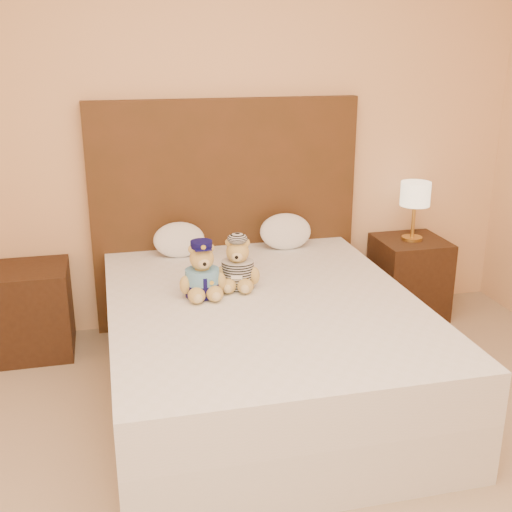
{
  "coord_description": "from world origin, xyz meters",
  "views": [
    {
      "loc": [
        -0.76,
        -1.82,
        1.84
      ],
      "look_at": [
        0.02,
        1.45,
        0.71
      ],
      "focal_mm": 45.0,
      "sensor_mm": 36.0,
      "label": 1
    }
  ],
  "objects_px": {
    "nightstand_left": "(33,311)",
    "nightstand_right": "(409,277)",
    "lamp": "(415,197)",
    "bed": "(263,347)",
    "pillow_right": "(286,230)",
    "teddy_police": "(202,269)",
    "teddy_prisoner": "(238,263)",
    "pillow_left": "(179,238)"
  },
  "relations": [
    {
      "from": "lamp",
      "to": "pillow_right",
      "type": "distance_m",
      "value": 0.91
    },
    {
      "from": "lamp",
      "to": "teddy_prisoner",
      "type": "distance_m",
      "value": 1.48
    },
    {
      "from": "nightstand_right",
      "to": "teddy_prisoner",
      "type": "bearing_deg",
      "value": -155.97
    },
    {
      "from": "nightstand_right",
      "to": "pillow_right",
      "type": "height_order",
      "value": "pillow_right"
    },
    {
      "from": "pillow_left",
      "to": "pillow_right",
      "type": "xyz_separation_m",
      "value": [
        0.7,
        0.0,
        0.01
      ]
    },
    {
      "from": "teddy_prisoner",
      "to": "pillow_left",
      "type": "distance_m",
      "value": 0.67
    },
    {
      "from": "nightstand_left",
      "to": "pillow_left",
      "type": "xyz_separation_m",
      "value": [
        0.91,
        0.03,
        0.39
      ]
    },
    {
      "from": "bed",
      "to": "nightstand_right",
      "type": "distance_m",
      "value": 1.48
    },
    {
      "from": "teddy_police",
      "to": "pillow_right",
      "type": "height_order",
      "value": "teddy_police"
    },
    {
      "from": "bed",
      "to": "pillow_right",
      "type": "height_order",
      "value": "pillow_right"
    },
    {
      "from": "lamp",
      "to": "pillow_right",
      "type": "relative_size",
      "value": 1.16
    },
    {
      "from": "pillow_left",
      "to": "pillow_right",
      "type": "relative_size",
      "value": 0.94
    },
    {
      "from": "nightstand_right",
      "to": "teddy_prisoner",
      "type": "xyz_separation_m",
      "value": [
        -1.34,
        -0.6,
        0.42
      ]
    },
    {
      "from": "bed",
      "to": "teddy_police",
      "type": "xyz_separation_m",
      "value": [
        -0.3,
        0.12,
        0.43
      ]
    },
    {
      "from": "nightstand_left",
      "to": "teddy_prisoner",
      "type": "distance_m",
      "value": 1.37
    },
    {
      "from": "bed",
      "to": "pillow_right",
      "type": "bearing_deg",
      "value": 66.61
    },
    {
      "from": "nightstand_left",
      "to": "lamp",
      "type": "height_order",
      "value": "lamp"
    },
    {
      "from": "teddy_prisoner",
      "to": "pillow_left",
      "type": "xyz_separation_m",
      "value": [
        -0.24,
        0.63,
        -0.03
      ]
    },
    {
      "from": "nightstand_right",
      "to": "teddy_prisoner",
      "type": "relative_size",
      "value": 1.92
    },
    {
      "from": "nightstand_left",
      "to": "pillow_left",
      "type": "distance_m",
      "value": 0.99
    },
    {
      "from": "teddy_prisoner",
      "to": "pillow_right",
      "type": "xyz_separation_m",
      "value": [
        0.45,
        0.63,
        -0.02
      ]
    },
    {
      "from": "teddy_police",
      "to": "teddy_prisoner",
      "type": "height_order",
      "value": "teddy_police"
    },
    {
      "from": "teddy_prisoner",
      "to": "nightstand_right",
      "type": "bearing_deg",
      "value": 39.86
    },
    {
      "from": "nightstand_left",
      "to": "teddy_police",
      "type": "xyz_separation_m",
      "value": [
        0.95,
        -0.68,
        0.43
      ]
    },
    {
      "from": "nightstand_left",
      "to": "pillow_left",
      "type": "relative_size",
      "value": 1.7
    },
    {
      "from": "nightstand_left",
      "to": "nightstand_right",
      "type": "xyz_separation_m",
      "value": [
        2.5,
        0.0,
        0.0
      ]
    },
    {
      "from": "nightstand_left",
      "to": "teddy_police",
      "type": "height_order",
      "value": "teddy_police"
    },
    {
      "from": "bed",
      "to": "teddy_police",
      "type": "relative_size",
      "value": 6.6
    },
    {
      "from": "lamp",
      "to": "teddy_police",
      "type": "height_order",
      "value": "lamp"
    },
    {
      "from": "teddy_police",
      "to": "teddy_prisoner",
      "type": "xyz_separation_m",
      "value": [
        0.21,
        0.08,
        -0.01
      ]
    },
    {
      "from": "lamp",
      "to": "pillow_left",
      "type": "height_order",
      "value": "lamp"
    },
    {
      "from": "nightstand_left",
      "to": "teddy_prisoner",
      "type": "height_order",
      "value": "teddy_prisoner"
    },
    {
      "from": "teddy_prisoner",
      "to": "pillow_left",
      "type": "relative_size",
      "value": 0.89
    },
    {
      "from": "nightstand_left",
      "to": "lamp",
      "type": "relative_size",
      "value": 1.38
    },
    {
      "from": "lamp",
      "to": "pillow_right",
      "type": "height_order",
      "value": "lamp"
    },
    {
      "from": "bed",
      "to": "teddy_police",
      "type": "bearing_deg",
      "value": 157.82
    },
    {
      "from": "bed",
      "to": "pillow_left",
      "type": "xyz_separation_m",
      "value": [
        -0.34,
        0.83,
        0.39
      ]
    },
    {
      "from": "pillow_right",
      "to": "teddy_police",
      "type": "bearing_deg",
      "value": -133.04
    },
    {
      "from": "teddy_police",
      "to": "pillow_left",
      "type": "xyz_separation_m",
      "value": [
        -0.04,
        0.71,
        -0.04
      ]
    },
    {
      "from": "teddy_police",
      "to": "nightstand_left",
      "type": "bearing_deg",
      "value": 142.5
    },
    {
      "from": "nightstand_left",
      "to": "pillow_right",
      "type": "distance_m",
      "value": 1.66
    },
    {
      "from": "nightstand_left",
      "to": "nightstand_right",
      "type": "bearing_deg",
      "value": 0.0
    }
  ]
}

